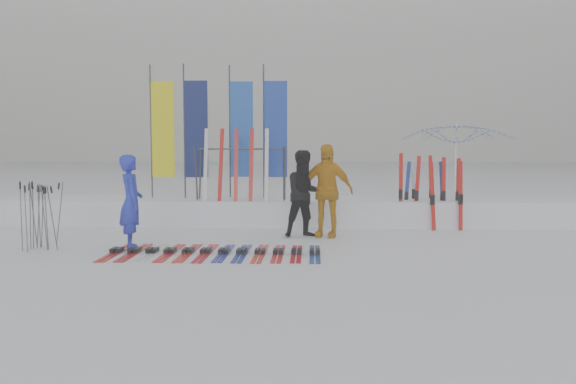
{
  "coord_description": "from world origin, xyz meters",
  "views": [
    {
      "loc": [
        0.64,
        -8.68,
        1.83
      ],
      "look_at": [
        0.2,
        1.6,
        1.0
      ],
      "focal_mm": 35.0,
      "sensor_mm": 36.0,
      "label": 1
    }
  ],
  "objects_px": {
    "person_yellow": "(326,191)",
    "ski_rack": "(241,166)",
    "person_black": "(305,194)",
    "ski_row": "(214,252)",
    "person_blue": "(131,202)",
    "tent_canopy": "(456,171)"
  },
  "relations": [
    {
      "from": "person_yellow",
      "to": "ski_rack",
      "type": "distance_m",
      "value": 2.48
    },
    {
      "from": "person_black",
      "to": "person_yellow",
      "type": "bearing_deg",
      "value": -11.39
    },
    {
      "from": "person_black",
      "to": "ski_rack",
      "type": "distance_m",
      "value": 2.22
    },
    {
      "from": "person_black",
      "to": "ski_row",
      "type": "distance_m",
      "value": 2.56
    },
    {
      "from": "person_blue",
      "to": "ski_rack",
      "type": "relative_size",
      "value": 0.83
    },
    {
      "from": "person_yellow",
      "to": "ski_rack",
      "type": "relative_size",
      "value": 0.93
    },
    {
      "from": "person_black",
      "to": "ski_rack",
      "type": "height_order",
      "value": "ski_rack"
    },
    {
      "from": "person_blue",
      "to": "ski_rack",
      "type": "xyz_separation_m",
      "value": [
        1.59,
        3.07,
        0.54
      ]
    },
    {
      "from": "tent_canopy",
      "to": "person_blue",
      "type": "bearing_deg",
      "value": -149.05
    },
    {
      "from": "person_blue",
      "to": "ski_rack",
      "type": "height_order",
      "value": "ski_rack"
    },
    {
      "from": "tent_canopy",
      "to": "person_black",
      "type": "bearing_deg",
      "value": -145.31
    },
    {
      "from": "person_yellow",
      "to": "tent_canopy",
      "type": "xyz_separation_m",
      "value": [
        3.23,
        2.48,
        0.3
      ]
    },
    {
      "from": "person_yellow",
      "to": "ski_row",
      "type": "bearing_deg",
      "value": -120.82
    },
    {
      "from": "person_black",
      "to": "person_yellow",
      "type": "height_order",
      "value": "person_yellow"
    },
    {
      "from": "person_black",
      "to": "tent_canopy",
      "type": "distance_m",
      "value": 4.46
    },
    {
      "from": "person_black",
      "to": "tent_canopy",
      "type": "xyz_separation_m",
      "value": [
        3.65,
        2.53,
        0.36
      ]
    },
    {
      "from": "person_black",
      "to": "ski_row",
      "type": "xyz_separation_m",
      "value": [
        -1.54,
        -1.87,
        -0.85
      ]
    },
    {
      "from": "ski_row",
      "to": "ski_rack",
      "type": "distance_m",
      "value": 3.68
    },
    {
      "from": "person_blue",
      "to": "ski_row",
      "type": "bearing_deg",
      "value": -127.94
    },
    {
      "from": "ski_rack",
      "to": "person_blue",
      "type": "bearing_deg",
      "value": -117.34
    },
    {
      "from": "person_black",
      "to": "person_yellow",
      "type": "relative_size",
      "value": 0.93
    },
    {
      "from": "person_blue",
      "to": "person_yellow",
      "type": "bearing_deg",
      "value": -90.9
    }
  ]
}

